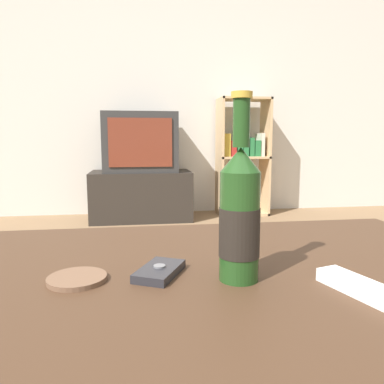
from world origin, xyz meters
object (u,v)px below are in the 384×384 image
at_px(bookshelf, 242,153).
at_px(television, 140,142).
at_px(tv_stand, 141,195).
at_px(cell_phone, 160,271).
at_px(beer_bottle, 240,215).
at_px(remote_control, 368,291).

bearing_deg(bookshelf, television, -173.90).
height_order(tv_stand, television, television).
relative_size(bookshelf, cell_phone, 9.42).
distance_m(bookshelf, cell_phone, 2.98).
xyz_separation_m(bookshelf, beer_bottle, (-0.82, -2.86, 0.01)).
relative_size(television, beer_bottle, 2.14).
xyz_separation_m(television, cell_phone, (0.00, -2.72, -0.19)).
bearing_deg(television, cell_phone, -89.97).
bearing_deg(bookshelf, tv_stand, -174.14).
height_order(tv_stand, beer_bottle, beer_bottle).
xyz_separation_m(bookshelf, cell_phone, (-0.95, -2.82, -0.08)).
xyz_separation_m(television, bookshelf, (0.95, 0.10, -0.10)).
xyz_separation_m(tv_stand, remote_control, (0.29, -2.86, 0.29)).
height_order(bookshelf, beer_bottle, bookshelf).
relative_size(bookshelf, beer_bottle, 3.69).
bearing_deg(remote_control, cell_phone, 139.15).
bearing_deg(tv_stand, remote_control, -84.23).
bearing_deg(remote_control, bookshelf, 61.18).
bearing_deg(television, tv_stand, 90.00).
bearing_deg(bookshelf, beer_bottle, -106.02).
bearing_deg(television, beer_bottle, -87.39).
height_order(bookshelf, remote_control, bookshelf).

